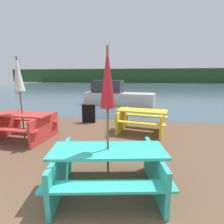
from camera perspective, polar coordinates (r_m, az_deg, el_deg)
water at (r=32.49m, az=7.72°, el=8.19°), size 60.00×50.00×0.00m
far_treeline at (r=52.43m, az=8.48°, el=11.63°), size 80.00×1.60×4.00m
picnic_table_teal at (r=3.03m, az=-1.33°, el=-16.90°), size 2.07×1.69×0.73m
picnic_table_red at (r=5.97m, az=-27.00°, el=-3.40°), size 1.82×1.49×0.79m
picnic_table_yellow at (r=6.11m, az=9.66°, el=-2.13°), size 1.89×1.66×0.77m
umbrella_crimson at (r=2.66m, az=-1.47°, el=10.25°), size 0.23×0.23×2.33m
umbrella_white at (r=5.80m, az=-28.34°, el=10.67°), size 0.31×0.31×2.45m
boat at (r=11.99m, az=1.43°, el=5.40°), size 4.86×2.17×1.62m
signboard at (r=7.29m, az=-7.63°, el=-0.52°), size 0.55×0.08×0.75m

